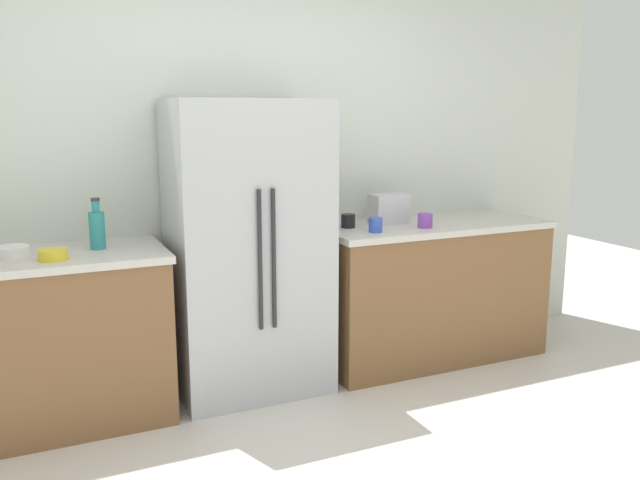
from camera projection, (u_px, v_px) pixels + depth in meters
name	position (u px, v px, depth m)	size (l,w,h in m)	color
kitchen_back_panel	(236.00, 167.00, 4.14)	(5.58, 0.10, 2.65)	silver
counter_left	(13.00, 345.00, 3.42)	(1.59, 0.66, 0.94)	brown
counter_right	(430.00, 290.00, 4.47)	(1.58, 0.66, 0.94)	brown
refrigerator	(249.00, 249.00, 3.87)	(0.89, 0.63, 1.74)	#B2B5BA
toaster	(389.00, 209.00, 4.33)	(0.24, 0.16, 0.20)	silver
bottle_b	(97.00, 228.00, 3.53)	(0.08, 0.08, 0.28)	teal
cup_a	(376.00, 225.00, 4.03)	(0.08, 0.08, 0.09)	blue
cup_c	(348.00, 221.00, 4.19)	(0.09, 0.09, 0.09)	black
cup_d	(425.00, 221.00, 4.19)	(0.10, 0.10, 0.09)	purple
bowl_a	(53.00, 255.00, 3.28)	(0.14, 0.14, 0.05)	yellow
bowl_c	(12.00, 252.00, 3.35)	(0.17, 0.17, 0.06)	white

